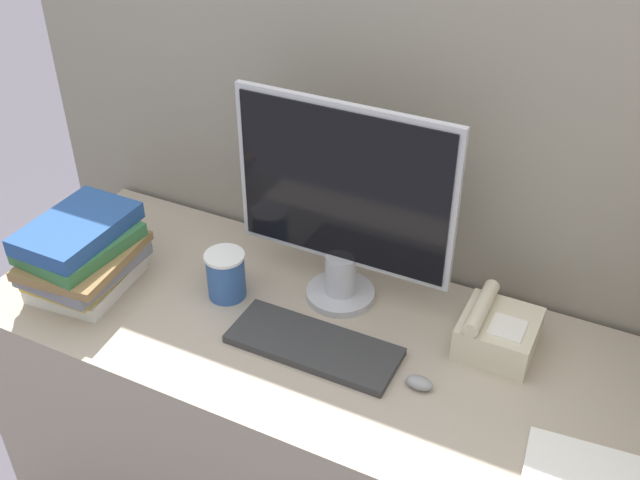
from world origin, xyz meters
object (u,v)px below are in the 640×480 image
object	(u,v)px
keyboard	(314,345)
desk_telephone	(497,332)
mouse	(419,383)
book_stack	(82,255)
monitor	(341,206)
coffee_cup	(226,275)

from	to	relation	value
keyboard	desk_telephone	bearing A→B (deg)	27.12
mouse	book_stack	bearing A→B (deg)	-177.23
monitor	mouse	world-z (taller)	monitor
mouse	desk_telephone	xyz separation A→B (m)	(0.11, 0.20, 0.03)
monitor	coffee_cup	bearing A→B (deg)	-154.42
monitor	book_stack	xyz separation A→B (m)	(-0.60, -0.25, -0.17)
mouse	desk_telephone	distance (m)	0.23
keyboard	coffee_cup	bearing A→B (deg)	164.32
monitor	desk_telephone	distance (m)	0.46
mouse	keyboard	bearing A→B (deg)	178.22
monitor	keyboard	distance (m)	0.33
monitor	coffee_cup	xyz separation A→B (m)	(-0.26, -0.12, -0.20)
desk_telephone	mouse	bearing A→B (deg)	-119.30
desk_telephone	book_stack	bearing A→B (deg)	-166.33
monitor	keyboard	xyz separation A→B (m)	(0.03, -0.20, -0.26)
mouse	monitor	bearing A→B (deg)	144.10
keyboard	book_stack	size ratio (longest dim) A/B	1.30
mouse	desk_telephone	size ratio (longest dim) A/B	0.34
monitor	book_stack	bearing A→B (deg)	-156.89
keyboard	coffee_cup	size ratio (longest dim) A/B	3.20
mouse	coffee_cup	size ratio (longest dim) A/B	0.48
monitor	mouse	distance (m)	0.44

